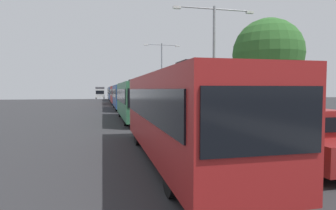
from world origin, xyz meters
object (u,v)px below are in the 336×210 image
Objects in this scene: white_suv at (296,134)px; box_truck_oncoming at (100,92)px; roadside_tree at (268,54)px; bus_fourth_in_line at (118,94)px; streetlamp_far at (162,69)px; bus_second_in_line at (136,100)px; bus_rear at (115,93)px; bus_tail_end at (113,92)px; bus_lead at (179,113)px; streetlamp_mid at (214,51)px; bus_middle at (124,96)px.

white_suv is 71.88m from box_truck_oncoming.
white_suv is at bearing -117.16° from roadside_tree.
box_truck_oncoming reaches higher than white_suv.
bus_fourth_in_line is 12.99m from streetlamp_far.
roadside_tree is (8.46, -32.24, 3.29)m from bus_fourth_in_line.
bus_second_in_line is 16.77m from streetlamp_far.
streetlamp_far reaches higher than bus_rear.
bus_tail_end is 39.60m from streetlamp_far.
white_suv is 11.14m from roadside_tree.
bus_lead is at bearing -137.25° from roadside_tree.
bus_middle is at bearing 107.99° from streetlamp_mid.
white_suv is 0.69× the size of roadside_tree.
bus_lead reaches higher than box_truck_oncoming.
bus_middle is at bearing 90.00° from bus_lead.
bus_middle is at bearing 90.00° from bus_second_in_line.
bus_tail_end is 1.37× the size of streetlamp_mid.
white_suv is at bearing -93.21° from streetlamp_far.
streetlamp_mid reaches higher than bus_fourth_in_line.
bus_fourth_in_line is at bearing 115.69° from streetlamp_far.
bus_fourth_in_line is 1.71× the size of roadside_tree.
bus_lead is at bearing -90.00° from bus_second_in_line.
roadside_tree is (8.46, 7.82, 3.29)m from bus_lead.
bus_fourth_in_line is 30.73m from streetlamp_mid.
bus_tail_end is (0.00, 41.23, 0.00)m from bus_middle.
bus_fourth_in_line is 14.22m from bus_rear.
bus_fourth_in_line is 1.80× the size of box_truck_oncoming.
bus_fourth_in_line is 27.83m from bus_tail_end.
bus_tail_end is at bearing 90.00° from bus_second_in_line.
bus_fourth_in_line is 33.49m from roadside_tree.
bus_fourth_in_line is at bearing -90.00° from bus_rear.
roadside_tree reaches higher than bus_tail_end.
bus_middle is at bearing -85.65° from box_truck_oncoming.
bus_rear is 47.34m from roadside_tree.
bus_lead is at bearing -87.30° from box_truck_oncoming.
box_truck_oncoming is at bearing 98.24° from streetlamp_mid.
bus_tail_end is 69.44m from white_suv.
bus_second_in_line is (0.00, 13.39, 0.00)m from bus_lead.
box_truck_oncoming is at bearing 96.27° from bus_fourth_in_line.
box_truck_oncoming is at bearing 101.80° from bus_rear.
streetlamp_mid is (1.70, 11.48, 4.31)m from white_suv.
bus_fourth_in_line is 1.07× the size of bus_tail_end.
streetlamp_mid is 3.79m from roadside_tree.
bus_rear is (0.00, 54.28, 0.00)m from bus_lead.
bus_lead is 11.95m from streetlamp_mid.
bus_second_in_line is 26.66m from bus_fourth_in_line.
bus_lead is 1.59× the size of box_truck_oncoming.
bus_middle reaches higher than white_suv.
streetlamp_mid is at bearing 144.22° from roadside_tree.
roadside_tree reaches higher than bus_fourth_in_line.
bus_tail_end is (0.00, 54.49, 0.00)m from bus_second_in_line.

